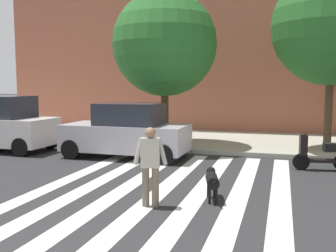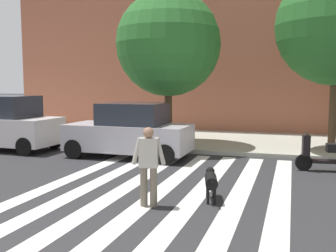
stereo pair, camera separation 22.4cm
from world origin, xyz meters
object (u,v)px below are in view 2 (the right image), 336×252
Objects in this scene: parked_scooter at (325,155)px; pedestrian_dog_walker at (149,162)px; street_tree_nearest at (168,44)px; parked_car_behind_first at (130,132)px; dog_on_leash at (211,180)px.

pedestrian_dog_walker is at bearing -128.79° from parked_scooter.
parked_scooter is 7.10m from street_tree_nearest.
parked_car_behind_first reaches higher than pedestrian_dog_walker.
pedestrian_dog_walker is (-3.68, -4.58, 0.45)m from parked_scooter.
dog_on_leash is (1.13, 0.81, -0.48)m from pedestrian_dog_walker.
dog_on_leash is (3.66, -4.07, -0.44)m from parked_car_behind_first.
parked_car_behind_first is 5.49m from dog_on_leash.
parked_car_behind_first is 2.59× the size of pedestrian_dog_walker.
parked_scooter is at bearing 51.21° from pedestrian_dog_walker.
street_tree_nearest reaches higher than parked_scooter.
street_tree_nearest is (-5.56, 2.59, 3.56)m from parked_scooter.
parked_car_behind_first is 0.72× the size of street_tree_nearest.
street_tree_nearest reaches higher than dog_on_leash.
parked_scooter is 4.55m from dog_on_leash.
dog_on_leash is at bearing -124.06° from parked_scooter.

